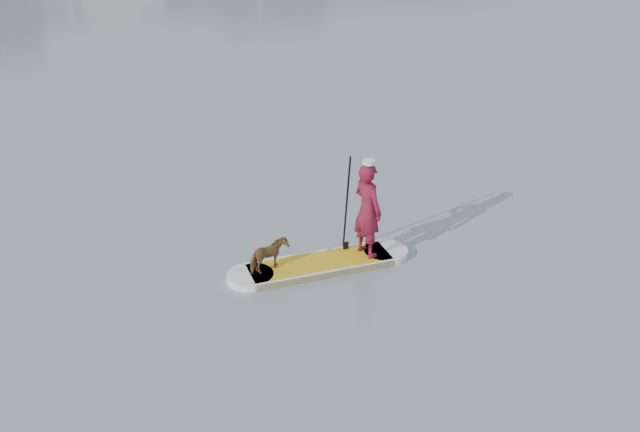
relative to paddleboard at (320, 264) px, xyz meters
name	(u,v)px	position (x,y,z in m)	size (l,w,h in m)	color
ground	(455,196)	(3.89, 1.43, -0.06)	(140.00, 140.00, 0.00)	slate
paddleboard	(320,264)	(0.00, 0.00, 0.00)	(3.28, 1.08, 0.12)	gold
paddler	(367,210)	(0.86, -0.10, 0.91)	(0.62, 0.41, 1.71)	maroon
white_cap	(369,162)	(0.86, -0.10, 1.80)	(0.22, 0.22, 0.07)	silver
dog	(269,256)	(-0.91, 0.10, 0.35)	(0.31, 0.68, 0.57)	#51321C
paddle	(346,215)	(0.61, 0.20, 0.74)	(0.10, 0.30, 2.00)	black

